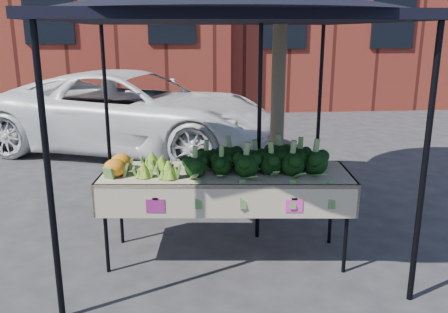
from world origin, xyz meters
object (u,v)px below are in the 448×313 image
(vehicle, at_px, (128,2))
(street_tree, at_px, (280,12))
(table, at_px, (226,215))
(canopy, at_px, (225,115))

(vehicle, height_order, street_tree, vehicle)
(table, height_order, canopy, canopy)
(table, relative_size, canopy, 0.78)
(table, bearing_deg, canopy, 85.20)
(street_tree, bearing_deg, table, -120.86)
(canopy, height_order, street_tree, street_tree)
(canopy, bearing_deg, vehicle, 108.55)
(vehicle, bearing_deg, table, -143.87)
(vehicle, distance_m, street_tree, 3.86)
(canopy, height_order, vehicle, vehicle)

